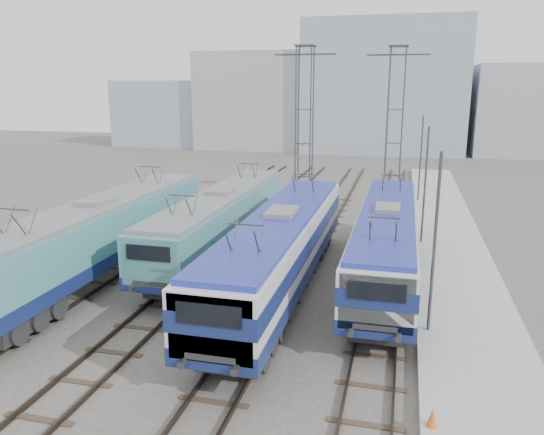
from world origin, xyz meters
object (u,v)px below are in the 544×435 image
(locomotive_center_right, at_px, (280,245))
(safety_cone, at_px, (432,417))
(locomotive_center_left, at_px, (220,218))
(catenary_tower_east, at_px, (395,121))
(mast_rear, at_px, (420,160))
(mast_front, at_px, (434,248))
(mast_mid, at_px, (425,188))
(locomotive_far_left, at_px, (97,234))
(catenary_tower_west, at_px, (304,121))
(locomotive_far_right, at_px, (386,238))

(locomotive_center_right, distance_m, safety_cone, 10.91)
(locomotive_center_left, bearing_deg, catenary_tower_east, 58.99)
(safety_cone, bearing_deg, locomotive_center_left, 128.56)
(safety_cone, bearing_deg, locomotive_center_right, 125.46)
(locomotive_center_right, relative_size, mast_rear, 2.59)
(mast_front, bearing_deg, mast_mid, 90.00)
(locomotive_far_left, xyz_separation_m, locomotive_center_left, (4.50, 4.93, -0.14))
(locomotive_far_left, xyz_separation_m, catenary_tower_west, (6.75, 17.48, 4.34))
(mast_rear, bearing_deg, mast_mid, -90.00)
(catenary_tower_west, xyz_separation_m, mast_front, (8.60, -20.00, -3.14))
(locomotive_center_left, xyz_separation_m, catenary_tower_west, (2.25, 12.56, 4.48))
(safety_cone, bearing_deg, locomotive_far_right, 98.57)
(catenary_tower_east, xyz_separation_m, safety_cone, (2.00, -28.04, -6.07))
(locomotive_center_right, height_order, mast_mid, mast_mid)
(locomotive_far_left, distance_m, locomotive_center_left, 6.68)
(locomotive_far_left, distance_m, locomotive_far_right, 13.84)
(locomotive_center_left, height_order, mast_rear, mast_rear)
(catenary_tower_east, bearing_deg, locomotive_far_right, -89.13)
(locomotive_center_right, distance_m, catenary_tower_west, 17.94)
(catenary_tower_east, bearing_deg, mast_rear, 43.60)
(locomotive_far_right, bearing_deg, locomotive_far_left, -167.23)
(locomotive_far_right, distance_m, mast_front, 6.02)
(locomotive_far_right, xyz_separation_m, mast_rear, (1.85, 18.43, 1.30))
(locomotive_far_right, height_order, mast_front, mast_front)
(catenary_tower_east, distance_m, safety_cone, 28.76)
(locomotive_center_right, height_order, mast_rear, mast_rear)
(mast_rear, bearing_deg, locomotive_far_right, -95.73)
(locomotive_far_right, distance_m, mast_rear, 18.56)
(locomotive_far_left, relative_size, mast_rear, 2.64)
(locomotive_center_left, bearing_deg, mast_rear, 56.76)
(locomotive_far_left, height_order, locomotive_center_right, locomotive_far_left)
(mast_front, relative_size, safety_cone, 12.92)
(catenary_tower_west, xyz_separation_m, mast_mid, (8.60, -8.00, -3.14))
(mast_front, distance_m, mast_mid, 12.00)
(locomotive_far_left, relative_size, mast_mid, 2.64)
(catenary_tower_west, height_order, mast_rear, catenary_tower_west)
(catenary_tower_east, distance_m, mast_front, 22.32)
(locomotive_center_left, bearing_deg, mast_mid, 22.78)
(locomotive_center_right, bearing_deg, safety_cone, -54.54)
(catenary_tower_west, distance_m, mast_rear, 9.99)
(locomotive_far_right, xyz_separation_m, mast_front, (1.85, -5.57, 1.30))
(locomotive_center_right, bearing_deg, locomotive_far_left, -178.61)
(catenary_tower_west, bearing_deg, locomotive_far_left, -111.11)
(locomotive_far_left, height_order, mast_mid, mast_mid)
(locomotive_center_left, xyz_separation_m, catenary_tower_east, (8.75, 14.56, 4.48))
(mast_front, bearing_deg, locomotive_center_left, 145.55)
(catenary_tower_east, relative_size, mast_rear, 1.71)
(catenary_tower_east, bearing_deg, locomotive_center_left, -121.01)
(mast_front, xyz_separation_m, mast_rear, (0.00, 24.00, 0.00))
(locomotive_center_right, xyz_separation_m, safety_cone, (6.25, -8.77, -1.75))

